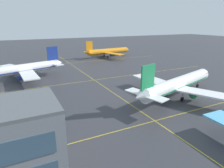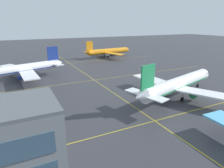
# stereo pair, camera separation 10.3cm
# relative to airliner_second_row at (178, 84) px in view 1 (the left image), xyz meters

# --- Properties ---
(airliner_second_row) EXTENTS (39.32, 33.52, 12.41)m
(airliner_second_row) POSITION_rel_airliner_second_row_xyz_m (0.00, 0.00, 0.00)
(airliner_second_row) COLOR white
(airliner_second_row) RESTS_ON ground
(airliner_third_row) EXTENTS (38.58, 32.90, 12.19)m
(airliner_third_row) POSITION_rel_airliner_second_row_xyz_m (-42.81, 43.14, -0.07)
(airliner_third_row) COLOR white
(airliner_third_row) RESTS_ON ground
(airliner_far_left_stand) EXTENTS (35.53, 30.47, 11.04)m
(airliner_far_left_stand) POSITION_rel_airliner_second_row_xyz_m (12.84, 77.13, -0.47)
(airliner_far_left_stand) COLOR orange
(airliner_far_left_stand) RESTS_ON ground
(taxiway_markings) EXTENTS (118.21, 169.97, 0.01)m
(taxiway_markings) POSITION_rel_airliner_second_row_xyz_m (-16.06, 9.77, -4.23)
(taxiway_markings) COLOR yellow
(taxiway_markings) RESTS_ON ground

